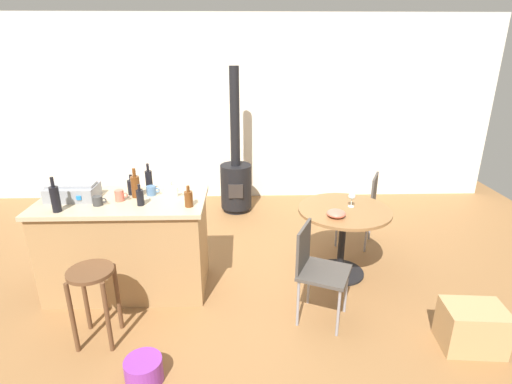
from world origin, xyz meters
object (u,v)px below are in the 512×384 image
Objects in this scene: wooden_stool at (93,288)px; cup_3 at (151,191)px; cup_2 at (169,186)px; cardboard_box at (472,327)px; bottle_0 at (132,187)px; bottle_3 at (55,198)px; bottle_1 at (149,180)px; plastic_bucket at (144,371)px; folding_chair_far at (362,203)px; bottle_2 at (140,197)px; cup_4 at (120,195)px; folding_chair_near at (316,266)px; serving_bowl at (336,213)px; wine_glass at (352,197)px; dining_table at (343,225)px; bottle_5 at (135,186)px; wood_stove at (236,178)px; cup_0 at (98,201)px; kitchen_island at (127,245)px; cup_1 at (174,192)px; bottle_4 at (189,199)px; toolbox at (73,192)px.

wooden_stool is 5.19× the size of cup_3.
cup_2 is 2.88m from cardboard_box.
bottle_0 is 0.63× the size of bottle_3.
plastic_bucket is at bearing -82.14° from bottle_1.
wooden_stool is 0.73× the size of folding_chair_far.
cup_4 is at bearing 152.79° from bottle_2.
folding_chair_near is 4.78× the size of serving_bowl.
plastic_bucket is at bearing -141.35° from wine_glass.
dining_table is 8.26× the size of cup_2.
folding_chair_near is 1.67m from cup_3.
bottle_5 is 1.89m from serving_bowl.
bottle_2 is 0.73× the size of plastic_bucket.
wine_glass is at bearing 2.60° from bottle_0.
folding_chair_near is at bearing -73.55° from wood_stove.
folding_chair_far is (0.77, 1.35, 0.02)m from folding_chair_near.
wooden_stool is 5.55× the size of cup_4.
cup_4 is at bearing -124.37° from bottle_1.
cup_0 reaches higher than folding_chair_far.
cup_1 reaches higher than kitchen_island.
dining_table is at bearing 60.76° from folding_chair_near.
bottle_3 is 2.47× the size of cup_3.
bottle_3 is (-2.97, -1.10, 0.52)m from folding_chair_far.
bottle_2 is at bearing -88.35° from bottle_1.
bottle_4 is at bearing -99.85° from wood_stove.
cup_2 reaches higher than plastic_bucket.
kitchen_island is at bearing -149.55° from cup_2.
cup_1 is (0.26, 0.22, -0.03)m from bottle_2.
bottle_2 is 0.26m from cup_3.
cup_0 is at bearing 117.94° from plastic_bucket.
dining_table is at bearing -144.05° from wine_glass.
bottle_1 is 2.12× the size of cup_3.
folding_chair_near reaches higher than serving_bowl.
wood_stove reaches higher than bottle_4.
wine_glass reaches higher than serving_bowl.
wood_stove is 2.19m from serving_bowl.
cardboard_box is (0.79, -1.11, -0.38)m from dining_table.
kitchen_island is 10.61× the size of wine_glass.
cardboard_box is (2.91, -0.89, -0.80)m from cup_4.
kitchen_island is at bearing -161.44° from folding_chair_far.
cardboard_box is (2.91, -0.92, -0.29)m from kitchen_island.
cup_1 is at bearing 39.99° from bottle_2.
cup_1 is 0.17m from cup_2.
bottle_1 is at bearing 97.86° from plastic_bucket.
bottle_5 is at bearing 30.15° from kitchen_island.
toolbox reaches higher than plastic_bucket.
wooden_stool is 1.00m from bottle_5.
cup_4 is (-0.26, -0.14, 0.01)m from cup_3.
serving_bowl is at bearing -8.65° from bottle_1.
bottle_3 is at bearing -150.90° from kitchen_island.
plastic_bucket is at bearing -47.22° from bottle_3.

